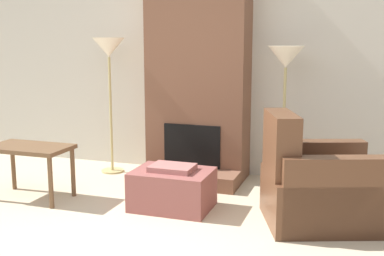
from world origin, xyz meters
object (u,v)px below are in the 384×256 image
at_px(ottoman, 172,188).
at_px(floor_lamp_right, 286,65).
at_px(side_table, 30,153).
at_px(floor_lamp_left, 109,55).
at_px(armchair, 316,189).

relative_size(ottoman, floor_lamp_right, 0.48).
relative_size(side_table, floor_lamp_left, 0.51).
bearing_deg(armchair, side_table, 74.70).
bearing_deg(armchair, ottoman, 71.99).
bearing_deg(floor_lamp_left, floor_lamp_right, 0.00).
height_order(armchair, floor_lamp_right, floor_lamp_right).
xyz_separation_m(ottoman, side_table, (-1.42, -0.17, 0.26)).
bearing_deg(ottoman, side_table, -173.00).
bearing_deg(side_table, floor_lamp_right, 26.13).
bearing_deg(floor_lamp_right, armchair, -65.47).
bearing_deg(side_table, armchair, 4.57).
relative_size(armchair, floor_lamp_right, 0.79).
relative_size(armchair, side_table, 1.47).
height_order(armchair, floor_lamp_left, floor_lamp_left).
distance_m(side_table, floor_lamp_left, 1.48).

